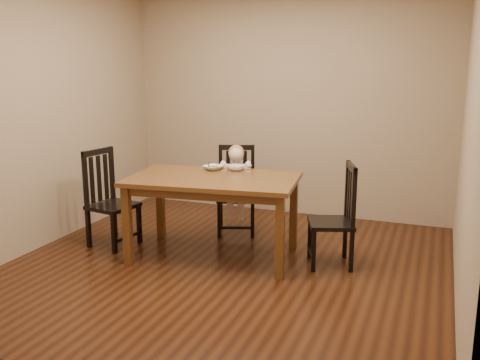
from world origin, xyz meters
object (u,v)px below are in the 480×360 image
at_px(bowl_peas, 213,168).
at_px(chair_child, 236,191).
at_px(chair_left, 109,200).
at_px(toddler, 236,181).
at_px(chair_right, 336,217).
at_px(bowl_veg, 236,168).
at_px(dining_table, 213,186).

bearing_deg(bowl_peas, chair_child, 82.30).
bearing_deg(chair_left, bowl_peas, 120.86).
relative_size(chair_left, bowl_peas, 5.35).
bearing_deg(chair_child, toddler, 90.00).
xyz_separation_m(chair_left, bowl_peas, (1.01, 0.38, 0.34)).
height_order(chair_right, bowl_veg, chair_right).
relative_size(chair_child, bowl_peas, 5.17).
relative_size(chair_right, bowl_veg, 5.78).
xyz_separation_m(chair_child, chair_left, (-1.08, -0.87, 0.02)).
bearing_deg(chair_left, chair_child, 139.08).
bearing_deg(chair_right, toddler, 46.23).
distance_m(toddler, bowl_peas, 0.50).
bearing_deg(toddler, bowl_peas, 59.73).
distance_m(chair_child, toddler, 0.14).
relative_size(chair_left, chair_right, 1.03).
bearing_deg(chair_right, dining_table, 80.17).
bearing_deg(bowl_veg, bowl_peas, -165.91).
relative_size(dining_table, bowl_peas, 9.07).
xyz_separation_m(chair_left, chair_right, (2.31, 0.27, -0.02)).
height_order(chair_right, toddler, chair_right).
height_order(chair_right, bowl_peas, chair_right).
xyz_separation_m(bowl_peas, bowl_veg, (0.23, 0.06, 0.00)).
height_order(dining_table, toddler, toddler).
relative_size(toddler, bowl_veg, 3.13).
bearing_deg(chair_left, dining_table, 103.92).
bearing_deg(bowl_peas, dining_table, -65.89).
distance_m(dining_table, bowl_veg, 0.40).
xyz_separation_m(chair_child, bowl_peas, (-0.07, -0.49, 0.36)).
distance_m(chair_child, bowl_peas, 0.61).
height_order(chair_child, chair_left, chair_left).
xyz_separation_m(chair_right, bowl_peas, (-1.30, 0.12, 0.36)).
height_order(chair_left, bowl_peas, chair_left).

